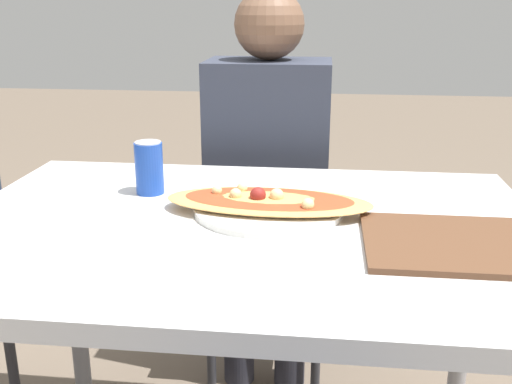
% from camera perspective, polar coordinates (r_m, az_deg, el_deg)
% --- Properties ---
extents(dining_table, '(1.23, 0.86, 0.78)m').
position_cam_1_polar(dining_table, '(1.27, -1.09, -6.17)').
color(dining_table, silver).
rests_on(dining_table, ground_plane).
extents(chair_far_seated, '(0.40, 0.40, 0.85)m').
position_cam_1_polar(chair_far_seated, '(2.04, 1.39, -2.78)').
color(chair_far_seated, '#2D3851').
rests_on(chair_far_seated, ground_plane).
extents(person_seated, '(0.37, 0.27, 1.25)m').
position_cam_1_polar(person_seated, '(1.87, 1.14, 2.99)').
color(person_seated, '#2D2D38').
rests_on(person_seated, ground_plane).
extents(pizza_main, '(0.46, 0.32, 0.06)m').
position_cam_1_polar(pizza_main, '(1.30, 1.17, -1.12)').
color(pizza_main, white).
rests_on(pizza_main, dining_table).
extents(soda_can, '(0.07, 0.07, 0.12)m').
position_cam_1_polar(soda_can, '(1.43, -10.14, 2.29)').
color(soda_can, '#1E47B2').
rests_on(soda_can, dining_table).
extents(serving_tray, '(0.44, 0.28, 0.01)m').
position_cam_1_polar(serving_tray, '(1.19, 20.93, -4.73)').
color(serving_tray, brown).
rests_on(serving_tray, dining_table).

